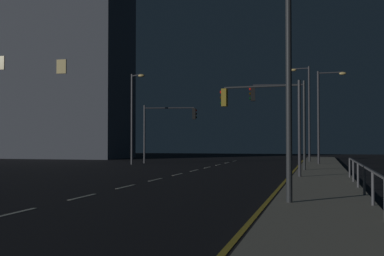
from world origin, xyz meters
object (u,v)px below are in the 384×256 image
at_px(traffic_light_far_left, 281,108).
at_px(street_lamp_across_street, 307,106).
at_px(street_lamp_median, 276,59).
at_px(traffic_light_far_right, 168,122).
at_px(street_lamp_mid_block, 323,108).
at_px(building_distant, 33,71).
at_px(traffic_light_mid_left, 262,109).
at_px(street_lamp_far_end, 134,111).

xyz_separation_m(traffic_light_far_left, street_lamp_across_street, (1.27, 13.49, 1.03)).
bearing_deg(street_lamp_median, traffic_light_far_right, 113.44).
bearing_deg(street_lamp_mid_block, building_distant, 161.59).
distance_m(street_lamp_mid_block, building_distant, 35.00).
distance_m(traffic_light_mid_left, street_lamp_far_end, 17.42).
bearing_deg(building_distant, street_lamp_across_street, -11.54).
bearing_deg(street_lamp_far_end, traffic_light_far_right, 51.65).
height_order(street_lamp_across_street, street_lamp_far_end, street_lamp_across_street).
relative_size(street_lamp_mid_block, street_lamp_across_street, 0.87).
bearing_deg(traffic_light_far_left, street_lamp_median, -86.21).
xyz_separation_m(street_lamp_mid_block, street_lamp_far_end, (-15.20, -2.11, -0.11)).
bearing_deg(street_lamp_mid_block, traffic_light_mid_left, -102.22).
bearing_deg(building_distant, traffic_light_mid_left, -40.87).
height_order(traffic_light_far_left, traffic_light_mid_left, traffic_light_far_left).
height_order(traffic_light_far_right, street_lamp_across_street, street_lamp_across_street).
height_order(traffic_light_far_right, traffic_light_mid_left, traffic_light_far_right).
distance_m(street_lamp_across_street, building_distant, 32.46).
bearing_deg(traffic_light_far_right, street_lamp_far_end, -128.35).
xyz_separation_m(street_lamp_across_street, building_distant, (-31.41, 6.41, 5.09)).
bearing_deg(street_lamp_median, building_distant, 130.28).
distance_m(traffic_light_far_right, street_lamp_across_street, 12.40).
bearing_deg(street_lamp_far_end, street_lamp_across_street, 25.54).
xyz_separation_m(street_lamp_median, street_lamp_across_street, (0.15, 30.48, 0.70)).
relative_size(street_lamp_across_street, building_distant, 0.37).
relative_size(traffic_light_mid_left, street_lamp_across_street, 0.58).
bearing_deg(street_lamp_mid_block, street_lamp_far_end, -172.11).
xyz_separation_m(traffic_light_far_right, street_lamp_median, (11.53, -26.59, 0.77)).
distance_m(traffic_light_far_left, street_lamp_far_end, 14.32).
height_order(street_lamp_mid_block, building_distant, building_distant).
bearing_deg(street_lamp_across_street, traffic_light_mid_left, -95.39).
xyz_separation_m(traffic_light_far_left, street_lamp_far_end, (-12.55, 6.88, 0.41)).
distance_m(street_lamp_mid_block, street_lamp_far_end, 15.34).
bearing_deg(traffic_light_far_right, street_lamp_mid_block, -2.67).
xyz_separation_m(traffic_light_far_left, traffic_light_far_right, (-10.40, 9.59, -0.44)).
bearing_deg(traffic_light_far_right, street_lamp_median, -66.56).
relative_size(street_lamp_mid_block, street_lamp_far_end, 0.98).
relative_size(street_lamp_median, street_lamp_far_end, 0.93).
bearing_deg(street_lamp_mid_block, traffic_light_far_left, -106.41).
bearing_deg(traffic_light_mid_left, building_distant, 139.13).
bearing_deg(street_lamp_across_street, street_lamp_mid_block, -73.02).
distance_m(traffic_light_mid_left, building_distant, 39.69).
bearing_deg(traffic_light_far_right, building_distant, 152.43).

